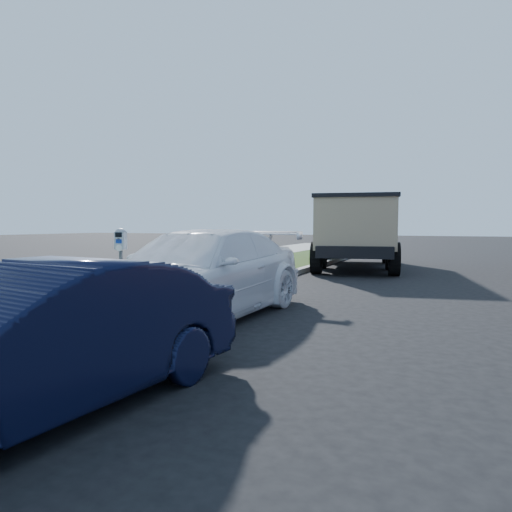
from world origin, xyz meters
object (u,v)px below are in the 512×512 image
at_px(navy_sedan, 42,339).
at_px(white_wagon, 199,274).
at_px(parking_meter, 121,251).
at_px(dump_truck, 356,227).

bearing_deg(navy_sedan, white_wagon, 108.53).
distance_m(parking_meter, navy_sedan, 4.12).
bearing_deg(parking_meter, dump_truck, 70.41).
relative_size(white_wagon, dump_truck, 0.73).
distance_m(navy_sedan, dump_truck, 14.39).
xyz_separation_m(navy_sedan, dump_truck, (-0.23, 14.36, 0.86)).
relative_size(navy_sedan, dump_truck, 0.55).
distance_m(parking_meter, white_wagon, 1.40).
relative_size(parking_meter, white_wagon, 0.27).
relative_size(parking_meter, dump_truck, 0.20).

